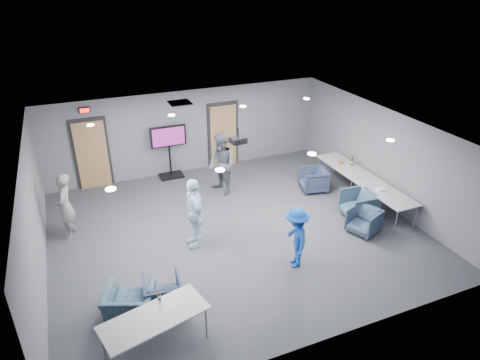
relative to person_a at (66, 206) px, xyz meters
name	(u,v)px	position (x,y,z in m)	size (l,w,h in m)	color
floor	(234,230)	(3.90, -1.38, -0.85)	(9.00, 9.00, 0.00)	#383A3F
ceiling	(234,132)	(3.90, -1.38, 1.85)	(9.00, 9.00, 0.00)	silver
wall_back	(188,132)	(3.90, 2.62, 0.50)	(9.00, 0.02, 2.70)	slate
wall_front	(323,284)	(3.90, -5.38, 0.50)	(9.00, 0.02, 2.70)	slate
wall_left	(34,222)	(-0.60, -1.38, 0.50)	(0.02, 8.00, 2.70)	slate
wall_right	(382,156)	(8.40, -1.38, 0.50)	(0.02, 8.00, 2.70)	slate
door_left	(92,154)	(0.90, 2.57, 0.22)	(1.06, 0.17, 2.24)	black
door_right	(223,135)	(5.10, 2.57, 0.22)	(1.06, 0.17, 2.24)	black
exit_sign	(85,110)	(0.90, 2.55, 1.60)	(0.32, 0.08, 0.16)	black
hvac_diffuser	(180,103)	(3.40, 1.42, 1.83)	(0.60, 0.60, 0.03)	black
downlights	(234,132)	(3.90, -1.38, 1.83)	(6.18, 3.78, 0.02)	white
person_a	(66,206)	(0.00, 0.00, 0.00)	(0.62, 0.41, 1.70)	gray
person_b	(221,164)	(4.34, 0.70, 0.07)	(0.90, 0.70, 1.85)	slate
person_c	(194,213)	(2.80, -1.57, 0.04)	(1.04, 0.43, 1.78)	#C6EAFF
person_d	(296,238)	(4.64, -3.22, -0.12)	(0.94, 0.54, 1.46)	#1844A1
chair_right_a	(314,180)	(6.95, -0.23, -0.50)	(0.75, 0.77, 0.70)	#323B56
chair_right_b	(359,205)	(7.25, -2.04, -0.47)	(0.81, 0.83, 0.75)	#3E576C
chair_right_c	(364,221)	(6.92, -2.71, -0.52)	(0.70, 0.72, 0.65)	#37475F
chair_front_a	(162,293)	(1.56, -3.39, -0.51)	(0.73, 0.75, 0.68)	#323B56
chair_front_b	(130,302)	(0.92, -3.38, -0.54)	(0.95, 0.83, 0.62)	#3D556A
table_right_a	(344,166)	(7.90, -0.35, -0.16)	(0.79, 1.89, 0.73)	#B2B4B7
table_right_b	(385,193)	(7.90, -2.25, -0.16)	(0.78, 1.87, 0.73)	#B2B4B7
table_front_left	(155,319)	(1.22, -4.38, -0.17)	(1.98, 1.19, 0.73)	#B2B4B7
bottle_front	(159,296)	(1.40, -4.00, -0.04)	(0.06, 0.06, 0.23)	#532C0E
bottle_right	(352,162)	(8.11, -0.46, -0.02)	(0.08, 0.08, 0.29)	#532C0E
snack_box	(340,163)	(7.87, -0.21, -0.10)	(0.18, 0.12, 0.04)	#BA592E
wrapper	(381,190)	(7.85, -2.14, -0.09)	(0.24, 0.16, 0.05)	white
tv_stand	(169,149)	(3.20, 2.37, 0.12)	(1.12, 0.53, 1.71)	black
projector	(238,140)	(4.08, -1.20, 1.55)	(0.39, 0.37, 0.36)	black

